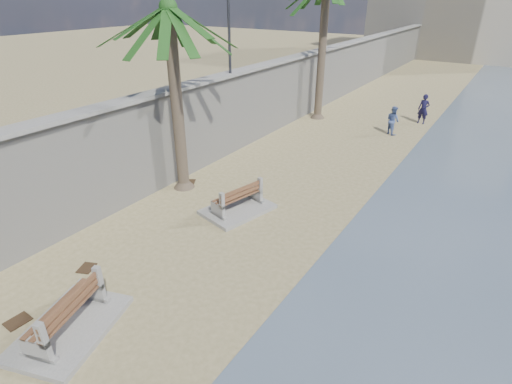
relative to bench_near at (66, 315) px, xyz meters
The scene contains 10 objects.
seawall 19.45m from the bench_near, 100.97° to the left, with size 0.45×70.00×3.50m, color gray.
wall_cap 19.66m from the bench_near, 100.97° to the left, with size 0.80×70.00×0.12m, color gray.
bench_near is the anchor object (origin of this frame).
bench_far 6.49m from the bench_near, 90.28° to the left, with size 2.09×2.63×0.97m.
palm_mid 9.46m from the bench_near, 112.58° to the left, with size 5.00×5.00×7.24m.
person_a 20.79m from the bench_near, 82.12° to the left, with size 0.69×0.46×1.90m, color black.
person_b 17.83m from the bench_near, 83.68° to the left, with size 0.80×0.62×1.66m, color #4C619D.
debris_b 1.42m from the bench_near, 158.09° to the right, with size 0.51×0.41×0.03m, color #382616.
debris_c 7.77m from the bench_near, 112.66° to the left, with size 0.76×0.61×0.03m, color #382616.
debris_d 2.34m from the bench_near, 135.53° to the left, with size 0.47×0.38×0.03m, color #382616.
Camera 1 is at (5.57, -2.29, 6.79)m, focal length 28.00 mm.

